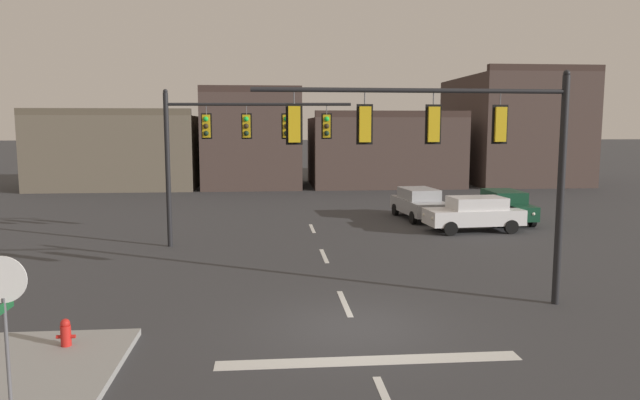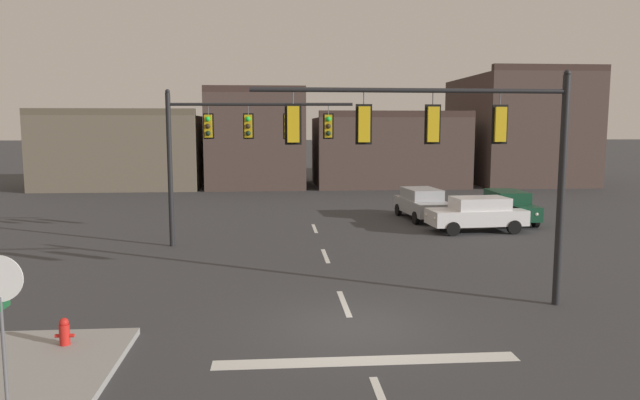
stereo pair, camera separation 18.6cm
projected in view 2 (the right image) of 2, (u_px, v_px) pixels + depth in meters
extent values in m
plane|color=#353538|center=(354.00, 328.00, 14.17)|extent=(400.00, 400.00, 0.00)
cube|color=silver|center=(367.00, 361.00, 12.19)|extent=(6.40, 0.50, 0.01)
cube|color=silver|center=(344.00, 303.00, 16.15)|extent=(0.16, 2.40, 0.01)
cube|color=silver|center=(325.00, 256.00, 22.09)|extent=(0.16, 2.40, 0.01)
cube|color=silver|center=(315.00, 228.00, 28.02)|extent=(0.16, 2.40, 0.01)
cylinder|color=black|center=(561.00, 192.00, 15.69)|extent=(0.20, 0.20, 6.18)
cylinder|color=black|center=(413.00, 90.00, 14.92)|extent=(8.26, 0.38, 0.12)
sphere|color=black|center=(567.00, 73.00, 15.30)|extent=(0.18, 0.18, 0.18)
cylinder|color=#56565B|center=(500.00, 100.00, 15.19)|extent=(0.03, 0.03, 0.35)
cube|color=gold|center=(499.00, 124.00, 15.27)|extent=(0.31, 0.25, 0.90)
sphere|color=green|center=(498.00, 114.00, 15.37)|extent=(0.20, 0.20, 0.20)
sphere|color=#2D2314|center=(497.00, 124.00, 15.40)|extent=(0.20, 0.20, 0.20)
sphere|color=black|center=(497.00, 135.00, 15.44)|extent=(0.20, 0.20, 0.20)
cube|color=black|center=(500.00, 124.00, 15.25)|extent=(0.42, 0.04, 1.02)
cylinder|color=#56565B|center=(433.00, 100.00, 15.00)|extent=(0.03, 0.03, 0.35)
cube|color=gold|center=(432.00, 124.00, 15.08)|extent=(0.31, 0.25, 0.90)
sphere|color=green|center=(431.00, 113.00, 15.17)|extent=(0.20, 0.20, 0.20)
sphere|color=#2D2314|center=(431.00, 124.00, 15.21)|extent=(0.20, 0.20, 0.20)
sphere|color=black|center=(431.00, 135.00, 15.24)|extent=(0.20, 0.20, 0.20)
cube|color=black|center=(433.00, 124.00, 15.06)|extent=(0.42, 0.04, 1.02)
cylinder|color=#56565B|center=(364.00, 99.00, 14.81)|extent=(0.03, 0.03, 0.35)
cube|color=gold|center=(364.00, 124.00, 14.89)|extent=(0.31, 0.25, 0.90)
sphere|color=green|center=(363.00, 113.00, 14.98)|extent=(0.20, 0.20, 0.20)
sphere|color=#2D2314|center=(363.00, 124.00, 15.02)|extent=(0.20, 0.20, 0.20)
sphere|color=black|center=(363.00, 135.00, 15.05)|extent=(0.20, 0.20, 0.20)
cube|color=black|center=(364.00, 124.00, 14.87)|extent=(0.42, 0.04, 1.02)
cylinder|color=#56565B|center=(293.00, 99.00, 14.62)|extent=(0.03, 0.03, 0.35)
cube|color=gold|center=(293.00, 124.00, 14.70)|extent=(0.31, 0.25, 0.90)
sphere|color=green|center=(293.00, 113.00, 14.79)|extent=(0.20, 0.20, 0.20)
sphere|color=#2D2314|center=(293.00, 124.00, 14.82)|extent=(0.20, 0.20, 0.20)
sphere|color=black|center=(293.00, 136.00, 14.86)|extent=(0.20, 0.20, 0.20)
cube|color=black|center=(293.00, 124.00, 14.68)|extent=(0.42, 0.04, 1.02)
cylinder|color=black|center=(170.00, 171.00, 23.54)|extent=(0.20, 0.20, 6.18)
cylinder|color=black|center=(260.00, 104.00, 23.21)|extent=(7.31, 0.69, 0.12)
sphere|color=black|center=(167.00, 91.00, 23.15)|extent=(0.18, 0.18, 0.18)
cylinder|color=#56565B|center=(208.00, 110.00, 23.24)|extent=(0.03, 0.03, 0.35)
cube|color=gold|center=(209.00, 126.00, 23.32)|extent=(0.32, 0.26, 0.90)
sphere|color=green|center=(208.00, 119.00, 23.16)|extent=(0.20, 0.20, 0.20)
sphere|color=#2D2314|center=(208.00, 126.00, 23.19)|extent=(0.20, 0.20, 0.20)
sphere|color=black|center=(208.00, 133.00, 23.23)|extent=(0.20, 0.20, 0.20)
cube|color=black|center=(209.00, 126.00, 23.34)|extent=(0.42, 0.06, 1.02)
cylinder|color=#56565B|center=(248.00, 110.00, 23.24)|extent=(0.03, 0.03, 0.35)
cube|color=gold|center=(248.00, 126.00, 23.32)|extent=(0.32, 0.26, 0.90)
sphere|color=green|center=(248.00, 119.00, 23.15)|extent=(0.20, 0.20, 0.20)
sphere|color=#2D2314|center=(248.00, 126.00, 23.19)|extent=(0.20, 0.20, 0.20)
sphere|color=black|center=(248.00, 133.00, 23.22)|extent=(0.20, 0.20, 0.20)
cube|color=black|center=(249.00, 126.00, 23.34)|extent=(0.42, 0.06, 1.02)
cylinder|color=#56565B|center=(288.00, 110.00, 23.24)|extent=(0.03, 0.03, 0.35)
cube|color=gold|center=(288.00, 126.00, 23.32)|extent=(0.32, 0.26, 0.90)
sphere|color=green|center=(288.00, 119.00, 23.15)|extent=(0.20, 0.20, 0.20)
sphere|color=#2D2314|center=(288.00, 126.00, 23.19)|extent=(0.20, 0.20, 0.20)
sphere|color=black|center=(288.00, 133.00, 23.22)|extent=(0.20, 0.20, 0.20)
cube|color=black|center=(288.00, 126.00, 23.34)|extent=(0.42, 0.06, 1.02)
cylinder|color=#56565B|center=(328.00, 110.00, 23.24)|extent=(0.03, 0.03, 0.35)
cube|color=gold|center=(328.00, 126.00, 23.31)|extent=(0.32, 0.26, 0.90)
sphere|color=green|center=(328.00, 119.00, 23.15)|extent=(0.20, 0.20, 0.20)
sphere|color=#2D2314|center=(328.00, 126.00, 23.19)|extent=(0.20, 0.20, 0.20)
sphere|color=black|center=(328.00, 133.00, 23.22)|extent=(0.20, 0.20, 0.20)
cube|color=black|center=(328.00, 126.00, 23.33)|extent=(0.42, 0.06, 1.02)
cylinder|color=#56565B|center=(4.00, 362.00, 9.46)|extent=(0.06, 0.06, 2.15)
cube|color=#19592D|center=(1.00, 306.00, 9.35)|extent=(0.02, 0.64, 0.16)
cube|color=silver|center=(476.00, 217.00, 27.09)|extent=(4.52, 2.12, 0.70)
cube|color=silver|center=(480.00, 203.00, 27.04)|extent=(2.58, 1.78, 0.56)
cube|color=#2D3842|center=(464.00, 204.00, 26.92)|extent=(0.36, 1.53, 0.47)
cube|color=#2D3842|center=(503.00, 203.00, 27.21)|extent=(0.33, 1.53, 0.46)
cylinder|color=black|center=(453.00, 229.00, 26.09)|extent=(0.65, 0.27, 0.64)
cylinder|color=black|center=(439.00, 223.00, 27.76)|extent=(0.65, 0.27, 0.64)
cylinder|color=black|center=(514.00, 227.00, 26.52)|extent=(0.65, 0.27, 0.64)
cylinder|color=black|center=(497.00, 221.00, 28.19)|extent=(0.65, 0.27, 0.64)
sphere|color=silver|center=(435.00, 219.00, 26.19)|extent=(0.16, 0.16, 0.16)
sphere|color=silver|center=(427.00, 215.00, 27.32)|extent=(0.16, 0.16, 0.16)
cube|color=maroon|center=(520.00, 214.00, 27.41)|extent=(0.14, 1.37, 0.12)
cube|color=#143D28|center=(508.00, 209.00, 29.66)|extent=(1.91, 4.44, 0.70)
cube|color=#143D28|center=(507.00, 196.00, 29.73)|extent=(1.66, 2.50, 0.56)
cube|color=#2D3842|center=(513.00, 198.00, 28.97)|extent=(1.53, 0.29, 0.47)
cube|color=#2D3842|center=(499.00, 194.00, 30.89)|extent=(1.52, 0.26, 0.46)
cylinder|color=black|center=(536.00, 221.00, 28.31)|extent=(0.24, 0.65, 0.64)
cylinder|color=black|center=(501.00, 221.00, 28.22)|extent=(0.24, 0.65, 0.64)
cylinder|color=black|center=(513.00, 212.00, 31.19)|extent=(0.24, 0.65, 0.64)
cylinder|color=black|center=(481.00, 212.00, 31.10)|extent=(0.24, 0.65, 0.64)
sphere|color=silver|center=(537.00, 214.00, 27.52)|extent=(0.16, 0.16, 0.16)
sphere|color=silver|center=(513.00, 214.00, 27.46)|extent=(0.16, 0.16, 0.16)
cube|color=maroon|center=(493.00, 202.00, 31.81)|extent=(1.37, 0.07, 0.12)
cube|color=#9EA0A5|center=(422.00, 206.00, 30.74)|extent=(2.21, 4.55, 0.70)
cube|color=#9EA0A5|center=(422.00, 194.00, 30.81)|extent=(1.83, 2.60, 0.56)
cube|color=#2D3842|center=(427.00, 196.00, 30.06)|extent=(1.54, 0.39, 0.47)
cube|color=#2D3842|center=(414.00, 192.00, 31.96)|extent=(1.53, 0.36, 0.46)
cylinder|color=black|center=(448.00, 217.00, 29.51)|extent=(0.28, 0.66, 0.64)
cylinder|color=black|center=(416.00, 218.00, 29.22)|extent=(0.28, 0.66, 0.64)
cylinder|color=black|center=(428.00, 209.00, 32.35)|extent=(0.28, 0.66, 0.64)
cylinder|color=black|center=(398.00, 210.00, 32.06)|extent=(0.28, 0.66, 0.64)
sphere|color=silver|center=(449.00, 211.00, 28.70)|extent=(0.16, 0.16, 0.16)
sphere|color=silver|center=(426.00, 211.00, 28.51)|extent=(0.16, 0.16, 0.16)
cube|color=maroon|center=(409.00, 199.00, 32.86)|extent=(1.37, 0.17, 0.12)
cylinder|color=red|center=(65.00, 337.00, 12.67)|extent=(0.22, 0.22, 0.55)
cylinder|color=red|center=(65.00, 349.00, 12.71)|extent=(0.30, 0.30, 0.10)
sphere|color=red|center=(64.00, 322.00, 12.63)|extent=(0.20, 0.20, 0.20)
cylinder|color=red|center=(58.00, 336.00, 12.66)|extent=(0.10, 0.08, 0.08)
cylinder|color=red|center=(72.00, 335.00, 12.68)|extent=(0.10, 0.08, 0.08)
cube|color=#665B4C|center=(127.00, 151.00, 47.62)|extent=(12.37, 9.73, 5.66)
cube|color=brown|center=(109.00, 112.00, 42.72)|extent=(12.37, 0.60, 0.50)
cube|color=#473833|center=(257.00, 141.00, 47.62)|extent=(7.63, 8.32, 7.35)
cube|color=#3A2B26|center=(254.00, 89.00, 43.32)|extent=(7.63, 0.60, 0.50)
cube|color=#473833|center=(387.00, 152.00, 48.71)|extent=(11.93, 8.62, 5.54)
cube|color=#3A2B26|center=(397.00, 114.00, 44.37)|extent=(11.93, 0.60, 0.50)
cube|color=#473833|center=(517.00, 130.00, 51.40)|extent=(9.19, 12.67, 9.08)
cube|color=#3A2B26|center=(551.00, 68.00, 44.83)|extent=(9.19, 0.60, 0.50)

